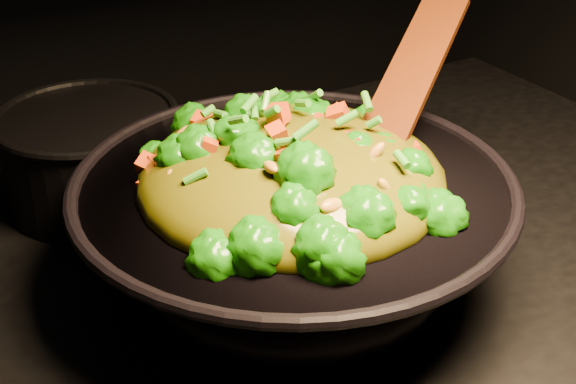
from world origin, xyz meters
TOP-DOWN VIEW (x-y plane):
  - wok at (0.00, 0.06)m, footprint 0.45×0.45m
  - stir_fry at (0.00, 0.06)m, footprint 0.37×0.37m
  - spatula at (0.13, 0.07)m, footprint 0.28×0.21m
  - back_pot at (-0.11, 0.32)m, footprint 0.23×0.23m

SIDE VIEW (x-z plane):
  - back_pot at x=-0.11m, z-range 0.90..1.01m
  - wok at x=0.00m, z-range 0.90..1.02m
  - stir_fry at x=0.00m, z-range 1.02..1.12m
  - spatula at x=0.13m, z-range 1.00..1.13m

